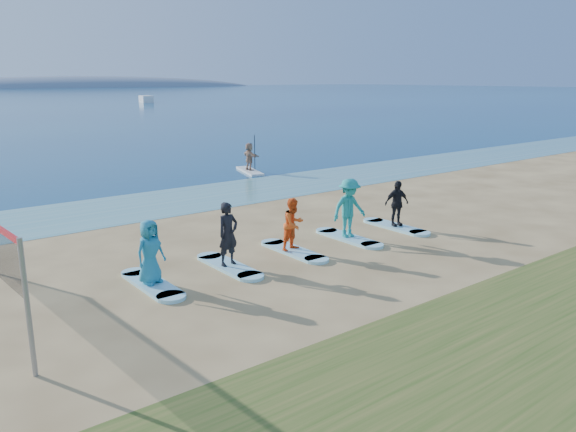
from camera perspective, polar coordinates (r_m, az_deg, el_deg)
ground at (r=15.74m, az=6.54°, el=-4.89°), size 600.00×600.00×0.00m
shallow_water at (r=24.08m, az=-11.19°, el=1.56°), size 600.00×600.00×0.00m
island_ridge at (r=328.05m, az=-19.65°, el=12.24°), size 220.00×56.00×18.00m
paddleboard at (r=30.89m, az=-3.92°, el=4.58°), size 1.55×3.07×0.12m
paddleboarder at (r=30.77m, az=-3.94°, el=6.05°), size 0.51×1.40×1.49m
boat_offshore_b at (r=121.92m, az=-14.20°, el=11.12°), size 3.29×5.63×1.39m
surfboard_0 at (r=14.45m, az=-13.65°, el=-6.76°), size 0.70×2.20×0.09m
student_0 at (r=14.18m, az=-13.85°, el=-3.54°), size 0.89×0.70×1.61m
surfboard_1 at (r=15.43m, az=-6.02°, el=-5.09°), size 0.70×2.20×0.09m
student_1 at (r=15.16m, az=-6.11°, el=-1.83°), size 0.69×0.50×1.74m
surfboard_2 at (r=16.66m, az=0.56°, el=-3.57°), size 0.70×2.20×0.09m
student_2 at (r=16.44m, az=0.56°, el=-0.84°), size 0.84×0.70×1.55m
surfboard_3 at (r=18.09m, az=6.15°, el=-2.23°), size 0.70×2.20×0.09m
student_3 at (r=17.84m, az=6.23°, el=0.81°), size 1.28×0.81×1.88m
surfboard_4 at (r=19.67m, az=10.87°, el=-1.08°), size 0.70×2.20×0.09m
student_4 at (r=19.48m, az=10.98°, el=1.27°), size 0.98×0.61×1.56m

